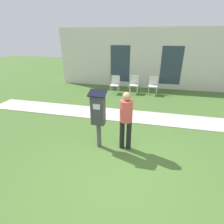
{
  "coord_description": "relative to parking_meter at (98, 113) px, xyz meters",
  "views": [
    {
      "loc": [
        0.48,
        -2.86,
        2.82
      ],
      "look_at": [
        -0.43,
        1.03,
        1.05
      ],
      "focal_mm": 28.0,
      "sensor_mm": 36.0,
      "label": 1
    }
  ],
  "objects": [
    {
      "name": "building_facade",
      "position": [
        0.78,
        6.33,
        0.58
      ],
      "size": [
        10.0,
        0.26,
        3.2
      ],
      "color": "silver",
      "rests_on": "ground"
    },
    {
      "name": "outdoor_chair_middle",
      "position": [
        0.36,
        5.08,
        -0.49
      ],
      "size": [
        0.44,
        0.44,
        0.9
      ],
      "rotation": [
        0.0,
        0.0,
        0.3
      ],
      "color": "silver",
      "rests_on": "ground"
    },
    {
      "name": "outdoor_chair_right",
      "position": [
        1.32,
        5.11,
        -0.49
      ],
      "size": [
        0.44,
        0.44,
        0.9
      ],
      "rotation": [
        0.0,
        0.0,
        0.17
      ],
      "color": "silver",
      "rests_on": "ground"
    },
    {
      "name": "parking_meter",
      "position": [
        0.0,
        0.0,
        0.0
      ],
      "size": [
        0.44,
        0.31,
        1.59
      ],
      "color": "#4C4C4C",
      "rests_on": "ground"
    },
    {
      "name": "person_standing",
      "position": [
        0.7,
        0.08,
        -0.09
      ],
      "size": [
        0.32,
        0.32,
        1.58
      ],
      "rotation": [
        0.0,
        0.0,
        -0.31
      ],
      "color": "black",
      "rests_on": "ground"
    },
    {
      "name": "outdoor_chair_left",
      "position": [
        -0.61,
        4.85,
        -0.49
      ],
      "size": [
        0.44,
        0.44,
        0.9
      ],
      "rotation": [
        0.0,
        0.0,
        0.32
      ],
      "color": "silver",
      "rests_on": "ground"
    },
    {
      "name": "sidewalk",
      "position": [
        0.78,
        2.13,
        -1.01
      ],
      "size": [
        12.0,
        1.1,
        0.02
      ],
      "color": "beige",
      "rests_on": "ground"
    },
    {
      "name": "ground_plane",
      "position": [
        0.78,
        -0.99,
        -1.02
      ],
      "size": [
        40.0,
        40.0,
        0.0
      ],
      "primitive_type": "plane",
      "color": "#476B2D"
    }
  ]
}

